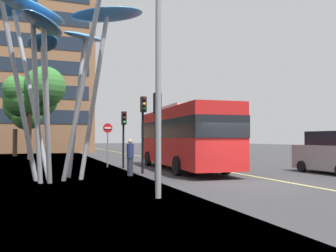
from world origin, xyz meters
TOP-DOWN VIEW (x-y plane):
  - ground at (-0.69, 0.00)m, footprint 120.00×240.00m
  - red_bus at (0.06, 6.66)m, footprint 3.32×11.20m
  - leaf_sculpture at (-7.28, 3.72)m, footprint 8.26×8.56m
  - traffic_light_kerb_near at (-3.38, 0.97)m, footprint 0.28×0.42m
  - traffic_light_kerb_far at (-2.73, 5.23)m, footprint 0.28×0.42m
  - traffic_light_island_mid at (-2.92, 8.86)m, footprint 0.28×0.42m
  - car_parked_mid at (6.48, 1.90)m, footprint 1.94×4.25m
  - street_lamp at (-4.01, -2.08)m, footprint 1.52×0.44m
  - tree_pavement_near at (-8.20, 20.82)m, footprint 5.25×4.65m
  - tree_pavement_far at (-9.29, 26.52)m, footprint 3.90×4.30m
  - pedestrian at (-3.58, 4.53)m, footprint 0.34×0.34m
  - no_entry_sign at (-3.70, 9.95)m, footprint 0.60×0.12m

SIDE VIEW (x-z plane):
  - ground at x=-0.69m, z-range -0.10..0.00m
  - pedestrian at x=-3.58m, z-range 0.01..1.79m
  - car_parked_mid at x=6.48m, z-range -0.07..2.12m
  - no_entry_sign at x=-3.70m, z-range 0.45..3.22m
  - red_bus at x=0.06m, z-range 0.17..3.88m
  - traffic_light_island_mid at x=-2.92m, z-range 0.78..4.23m
  - traffic_light_kerb_near at x=-3.38m, z-range 0.81..4.43m
  - traffic_light_kerb_far at x=-2.73m, z-range 0.88..4.85m
  - street_lamp at x=-4.01m, z-range 1.02..8.30m
  - tree_pavement_far at x=-9.29m, z-range 1.34..8.30m
  - tree_pavement_near at x=-8.20m, z-range 1.82..9.90m
  - leaf_sculpture at x=-7.28m, z-range 2.37..11.16m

